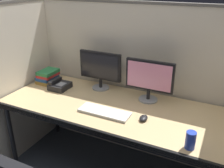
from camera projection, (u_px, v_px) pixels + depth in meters
cubicle_partition_rear at (129, 82)px, 2.50m from camera, size 2.21×0.06×1.57m
cubicle_partition_left at (15, 84)px, 2.45m from camera, size 0.06×1.41×1.57m
desk at (109, 111)px, 2.16m from camera, size 1.90×0.80×0.74m
monitor_left at (100, 68)px, 2.39m from camera, size 0.43×0.17×0.37m
monitor_right at (149, 78)px, 2.15m from camera, size 0.43×0.17×0.37m
keyboard_main at (104, 112)px, 2.02m from camera, size 0.43×0.15×0.02m
computer_mouse at (144, 118)px, 1.92m from camera, size 0.06×0.10×0.04m
desk_phone at (60, 85)px, 2.46m from camera, size 0.17×0.19×0.09m
soda_can at (191, 140)px, 1.59m from camera, size 0.07×0.07×0.12m
book_stack at (48, 76)px, 2.60m from camera, size 0.17×0.22×0.13m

